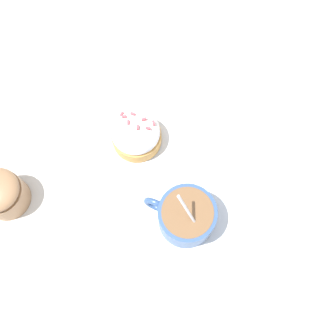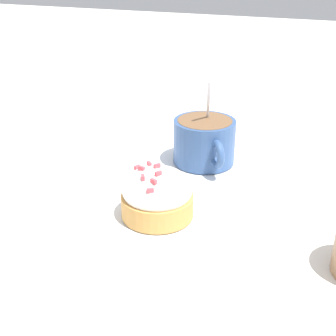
# 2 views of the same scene
# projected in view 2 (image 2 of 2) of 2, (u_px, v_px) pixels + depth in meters

# --- Properties ---
(ground_plane) EXTENTS (3.00, 3.00, 0.00)m
(ground_plane) POSITION_uv_depth(u_px,v_px,m) (185.00, 188.00, 0.57)
(ground_plane) COLOR silver
(paper_napkin) EXTENTS (0.32, 0.33, 0.00)m
(paper_napkin) POSITION_uv_depth(u_px,v_px,m) (185.00, 187.00, 0.57)
(paper_napkin) COLOR white
(paper_napkin) RESTS_ON ground_plane
(coffee_cup) EXTENTS (0.10, 0.08, 0.12)m
(coffee_cup) POSITION_uv_depth(u_px,v_px,m) (206.00, 140.00, 0.61)
(coffee_cup) COLOR #335184
(coffee_cup) RESTS_ON paper_napkin
(frosted_pastry) EXTENTS (0.08, 0.08, 0.06)m
(frosted_pastry) POSITION_uv_depth(u_px,v_px,m) (157.00, 195.00, 0.50)
(frosted_pastry) COLOR #D19347
(frosted_pastry) RESTS_ON paper_napkin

